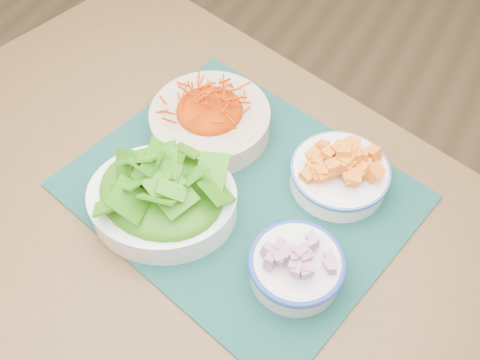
# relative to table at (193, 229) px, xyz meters

# --- Properties ---
(ground) EXTENTS (4.00, 4.00, 0.00)m
(ground) POSITION_rel_table_xyz_m (-0.15, 0.17, -0.65)
(ground) COLOR olive
(ground) RESTS_ON ground
(table) EXTENTS (1.38, 1.08, 0.75)m
(table) POSITION_rel_table_xyz_m (0.00, 0.00, 0.00)
(table) COLOR brown
(table) RESTS_ON ground
(placemat) EXTENTS (0.64, 0.56, 0.00)m
(placemat) POSITION_rel_table_xyz_m (0.07, 0.06, 0.10)
(placemat) COLOR #0B2D29
(placemat) RESTS_ON table
(carrot_bowl) EXTENTS (0.30, 0.30, 0.09)m
(carrot_bowl) POSITION_rel_table_xyz_m (-0.05, 0.16, 0.14)
(carrot_bowl) COLOR beige
(carrot_bowl) RESTS_ON placemat
(squash_bowl) EXTENTS (0.21, 0.21, 0.08)m
(squash_bowl) POSITION_rel_table_xyz_m (0.21, 0.16, 0.14)
(squash_bowl) COLOR white
(squash_bowl) RESTS_ON placemat
(lettuce_bowl) EXTENTS (0.31, 0.29, 0.12)m
(lettuce_bowl) POSITION_rel_table_xyz_m (-0.02, -0.04, 0.16)
(lettuce_bowl) COLOR white
(lettuce_bowl) RESTS_ON placemat
(onion_bowl) EXTENTS (0.19, 0.19, 0.08)m
(onion_bowl) POSITION_rel_table_xyz_m (0.23, -0.04, 0.14)
(onion_bowl) COLOR silver
(onion_bowl) RESTS_ON placemat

